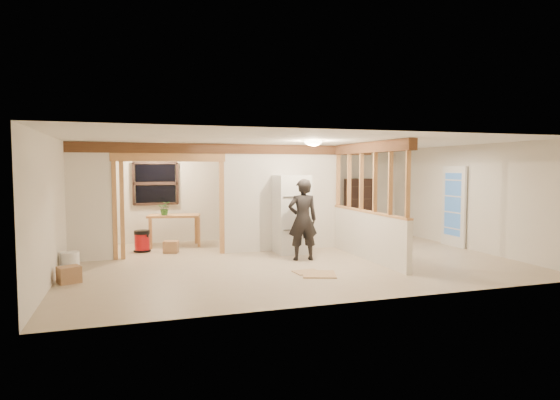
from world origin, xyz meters
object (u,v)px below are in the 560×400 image
object	(u,v)px
woman	(303,220)
shop_vac	(142,241)
refrigerator	(291,214)
work_table	(174,230)
bookshelf	(359,206)

from	to	relation	value
woman	shop_vac	size ratio (longest dim) A/B	3.39
refrigerator	work_table	xyz separation A→B (m)	(-2.49, 1.72, -0.50)
shop_vac	bookshelf	distance (m)	6.28
refrigerator	work_table	world-z (taller)	refrigerator
woman	shop_vac	world-z (taller)	woman
shop_vac	bookshelf	size ratio (longest dim) A/B	0.31
woman	shop_vac	xyz separation A→B (m)	(-3.22, 2.05, -0.61)
shop_vac	work_table	bearing A→B (deg)	35.27
shop_vac	woman	bearing A→B (deg)	-32.49
refrigerator	bookshelf	distance (m)	3.66
refrigerator	shop_vac	size ratio (longest dim) A/B	3.50
work_table	shop_vac	world-z (taller)	work_table
refrigerator	bookshelf	size ratio (longest dim) A/B	1.09
work_table	bookshelf	distance (m)	5.41
work_table	shop_vac	xyz separation A→B (m)	(-0.78, -0.55, -0.14)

